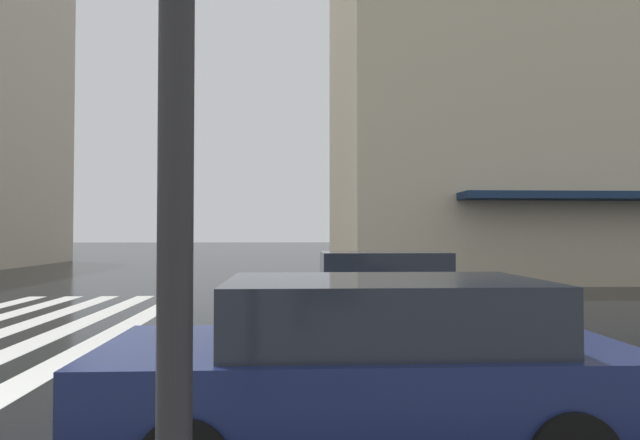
# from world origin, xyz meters

# --- Properties ---
(haussmann_block_corner) EXTENTS (15.26, 21.91, 20.05)m
(haussmann_block_corner) POSITION_xyz_m (19.53, -17.05, 9.81)
(haussmann_block_corner) COLOR beige
(haussmann_block_corner) RESTS_ON ground_plane
(car_silver) EXTENTS (1.85, 4.10, 1.41)m
(car_silver) POSITION_xyz_m (5.50, -5.91, 0.76)
(car_silver) COLOR #B7B7BC
(car_silver) RESTS_ON ground_plane
(car_navy) EXTENTS (1.85, 4.10, 1.41)m
(car_navy) POSITION_xyz_m (-1.00, -4.63, 0.76)
(car_navy) COLOR navy
(car_navy) RESTS_ON ground_plane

